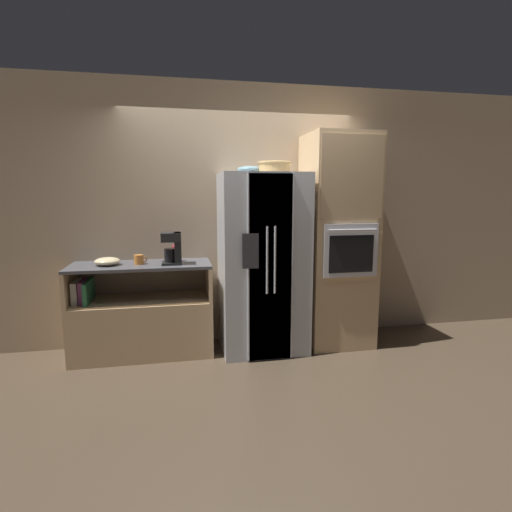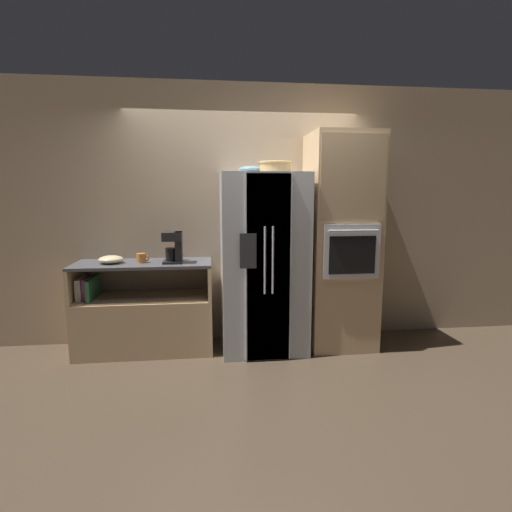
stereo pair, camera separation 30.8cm
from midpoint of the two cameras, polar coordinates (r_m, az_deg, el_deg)
The scene contains 11 objects.
ground_plane at distance 4.33m, azimuth 0.83°, elevation -13.29°, with size 20.00×20.00×0.00m, color #4C3D2D.
wall_back at distance 4.44m, azimuth 0.13°, elevation 5.89°, with size 12.00×0.06×2.80m.
counter_left at distance 4.32m, azimuth -13.67°, elevation -8.75°, with size 1.38×0.56×0.94m.
refrigerator at distance 4.14m, azimuth 3.20°, elevation -1.06°, with size 0.87×0.75×1.84m.
wall_oven at distance 4.35m, azimuth 13.98°, elevation 1.92°, with size 0.69×0.72×2.25m.
wicker_basket at distance 4.06m, azimuth 4.98°, elevation 12.59°, with size 0.33×0.33×0.11m.
fruit_bowl at distance 4.15m, azimuth 1.45°, elevation 12.23°, with size 0.26×0.26×0.07m.
bottle_tall at distance 4.23m, azimuth -9.04°, elevation 0.75°, with size 0.08×0.08×0.22m.
mug at distance 4.16m, azimuth -14.03°, elevation -0.30°, with size 0.13×0.09×0.10m.
mixing_bowl at distance 4.21m, azimuth -18.08°, elevation -0.48°, with size 0.24×0.24×0.08m.
coffee_maker at distance 4.06m, azimuth -9.45°, elevation 1.39°, with size 0.19×0.20×0.32m.
Camera 2 is at (-0.38, -3.99, 1.63)m, focal length 28.00 mm.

